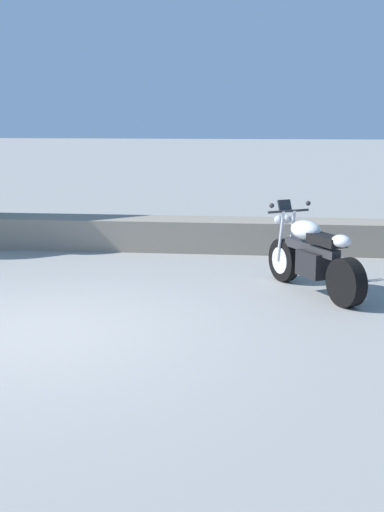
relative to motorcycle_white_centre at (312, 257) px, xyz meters
name	(u,v)px	position (x,y,z in m)	size (l,w,h in m)	color
ground_plane	(34,333)	(-3.15, -2.06, -0.49)	(120.00, 120.00, 0.00)	gray
stone_wall	(124,233)	(-3.15, 2.74, -0.21)	(36.00, 0.80, 0.55)	gray
motorcycle_white_centre	(312,257)	(0.00, 0.00, 0.00)	(1.23, 1.85, 1.18)	black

